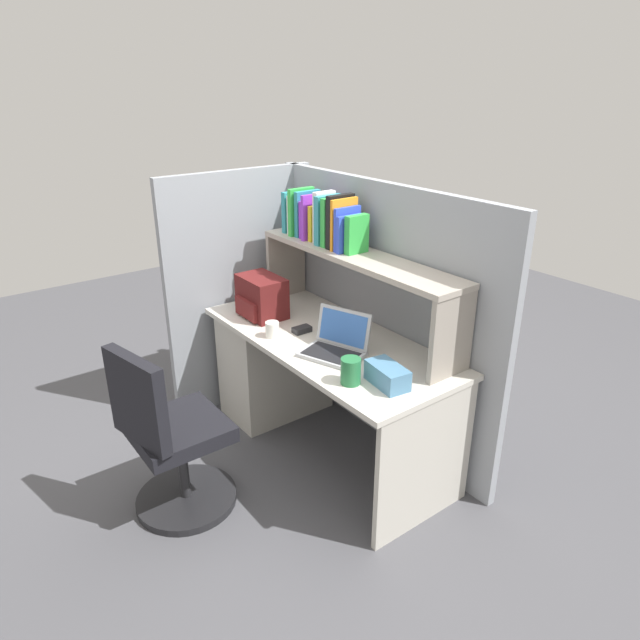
{
  "coord_description": "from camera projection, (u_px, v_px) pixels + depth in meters",
  "views": [
    {
      "loc": [
        2.27,
        -1.75,
        2.07
      ],
      "look_at": [
        0.0,
        -0.05,
        0.85
      ],
      "focal_mm": 31.95,
      "sensor_mm": 36.0,
      "label": 1
    }
  ],
  "objects": [
    {
      "name": "desk",
      "position": [
        289.0,
        364.0,
        3.58
      ],
      "size": [
        1.6,
        0.7,
        0.73
      ],
      "color": "beige",
      "rests_on": "ground_plane"
    },
    {
      "name": "computer_mouse",
      "position": [
        302.0,
        330.0,
        3.22
      ],
      "size": [
        0.06,
        0.1,
        0.03
      ],
      "primitive_type": "cube",
      "rotation": [
        0.0,
        0.0,
        -0.01
      ],
      "color": "#262628",
      "rests_on": "desk"
    },
    {
      "name": "cubicle_partition_left",
      "position": [
        242.0,
        290.0,
        3.74
      ],
      "size": [
        0.05,
        1.06,
        1.55
      ],
      "primitive_type": "cube",
      "color": "gray",
      "rests_on": "ground_plane"
    },
    {
      "name": "snack_canister",
      "position": [
        351.0,
        371.0,
        2.67
      ],
      "size": [
        0.1,
        0.1,
        0.13
      ],
      "primitive_type": "cylinder",
      "color": "#26723F",
      "rests_on": "desk"
    },
    {
      "name": "paper_cup",
      "position": [
        272.0,
        330.0,
        3.16
      ],
      "size": [
        0.08,
        0.08,
        0.09
      ],
      "primitive_type": "cylinder",
      "color": "white",
      "rests_on": "desk"
    },
    {
      "name": "cubicle_partition_rear",
      "position": [
        378.0,
        314.0,
        3.35
      ],
      "size": [
        1.84,
        0.05,
        1.55
      ],
      "primitive_type": "cube",
      "color": "gray",
      "rests_on": "ground_plane"
    },
    {
      "name": "overhead_hutch",
      "position": [
        356.0,
        271.0,
        3.13
      ],
      "size": [
        1.44,
        0.28,
        0.45
      ],
      "color": "gray",
      "rests_on": "desk"
    },
    {
      "name": "ground_plane",
      "position": [
        327.0,
        447.0,
        3.45
      ],
      "size": [
        8.0,
        8.0,
        0.0
      ],
      "primitive_type": "plane",
      "color": "#4C4C51"
    },
    {
      "name": "backpack",
      "position": [
        261.0,
        297.0,
        3.41
      ],
      "size": [
        0.3,
        0.22,
        0.25
      ],
      "color": "#591919",
      "rests_on": "desk"
    },
    {
      "name": "office_chair",
      "position": [
        171.0,
        444.0,
        2.81
      ],
      "size": [
        0.52,
        0.53,
        0.93
      ],
      "rotation": [
        0.0,
        0.0,
        3.35
      ],
      "color": "black",
      "rests_on": "ground_plane"
    },
    {
      "name": "tissue_box",
      "position": [
        387.0,
        375.0,
        2.66
      ],
      "size": [
        0.23,
        0.15,
        0.1
      ],
      "primitive_type": "cube",
      "rotation": [
        0.0,
        0.0,
        -0.14
      ],
      "color": "teal",
      "rests_on": "desk"
    },
    {
      "name": "reference_books_on_shelf",
      "position": [
        322.0,
        220.0,
        3.27
      ],
      "size": [
        0.63,
        0.19,
        0.3
      ],
      "color": "teal",
      "rests_on": "overhead_hutch"
    },
    {
      "name": "laptop",
      "position": [
        336.0,
        344.0,
        2.97
      ],
      "size": [
        0.38,
        0.35,
        0.22
      ],
      "color": "#B7BABF",
      "rests_on": "desk"
    }
  ]
}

